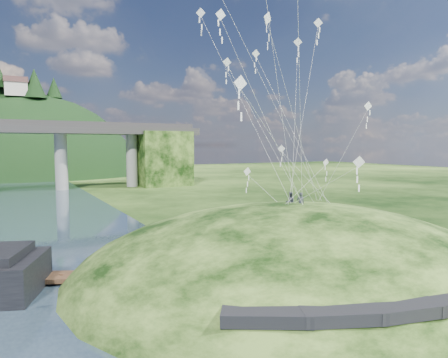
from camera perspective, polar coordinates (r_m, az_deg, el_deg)
ground at (r=27.12m, az=-1.35°, el=-16.24°), size 320.00×320.00×0.00m
grass_hill at (r=33.34m, az=9.71°, el=-14.96°), size 36.00×32.00×13.00m
footpath at (r=24.21m, az=26.90°, el=-14.17°), size 22.29×5.84×0.83m
wooden_dock at (r=31.41m, az=-22.21°, el=-12.85°), size 12.40×7.09×0.91m
kite_flyers at (r=34.43m, az=9.89°, el=-1.83°), size 1.09×1.69×1.81m
kite_swarm at (r=33.56m, az=6.71°, el=16.52°), size 16.38×15.65×21.35m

